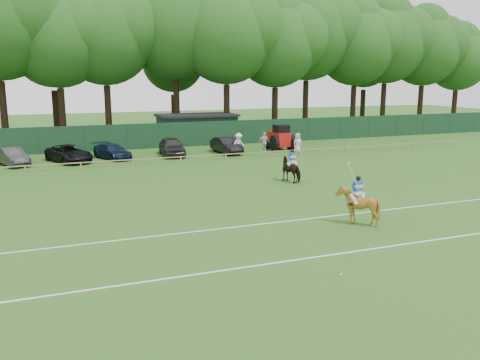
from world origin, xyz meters
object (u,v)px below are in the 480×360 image
horse_chestnut (357,205)px  sedan_navy (112,151)px  hatch_grey (172,147)px  horse_dark (292,170)px  spectator_mid (264,142)px  suv_black (69,154)px  spectator_left (239,144)px  polo_ball (341,274)px  spectator_right (298,143)px  estate_black (226,145)px  sedan_grey (12,156)px  utility_shed (197,128)px  tractor (280,138)px

horse_chestnut → sedan_navy: size_ratio=0.42×
sedan_navy → hatch_grey: bearing=-23.8°
horse_dark → spectator_mid: 13.30m
suv_black → sedan_navy: size_ratio=1.13×
spectator_left → spectator_mid: spectator_left is taller
horse_chestnut → spectator_left: size_ratio=0.96×
horse_chestnut → polo_ball: 6.84m
horse_dark → spectator_right: (6.56, 11.69, 0.09)m
spectator_left → spectator_right: 5.67m
estate_black → polo_ball: bearing=-106.6°
suv_black → spectator_left: bearing=-27.5°
sedan_navy → spectator_mid: spectator_mid is taller
sedan_grey → spectator_right: size_ratio=2.39×
spectator_mid → utility_shed: 10.32m
spectator_mid → spectator_right: 3.18m
suv_black → tractor: bearing=-22.8°
hatch_grey → utility_shed: bearing=64.5°
spectator_right → horse_chestnut: bearing=-114.1°
horse_dark → sedan_navy: size_ratio=0.44×
horse_chestnut → hatch_grey: (-3.19, 24.43, -0.12)m
hatch_grey → spectator_right: size_ratio=2.64×
spectator_left → horse_dark: bearing=-112.7°
suv_black → utility_shed: (13.66, 8.49, 0.83)m
spectator_right → polo_ball: spectator_right is taller
horse_dark → hatch_grey: size_ratio=0.41×
utility_shed → horse_dark: bearing=-89.8°
horse_chestnut → suv_black: (-12.03, 24.20, -0.24)m
polo_ball → utility_shed: bearing=81.2°
estate_black → sedan_navy: bearing=172.2°
horse_dark → spectator_left: (0.96, 12.59, 0.15)m
suv_black → estate_black: (13.94, -0.17, 0.02)m
sedan_grey → suv_black: (4.38, 0.00, -0.01)m
sedan_grey → hatch_grey: 13.23m
horse_dark → suv_black: size_ratio=0.39×
horse_chestnut → sedan_navy: 26.00m
hatch_grey → estate_black: size_ratio=1.09×
estate_black → spectator_right: 6.69m
suv_black → sedan_navy: (3.58, 0.39, -0.06)m
horse_chestnut → spectator_mid: spectator_mid is taller
spectator_left → polo_ball: size_ratio=21.94×
spectator_mid → tractor: bearing=22.0°
suv_black → sedan_navy: 3.60m
horse_dark → utility_shed: (-0.07, 22.44, 0.70)m
spectator_right → utility_shed: (-6.63, 10.75, 0.62)m
horse_chestnut → polo_ball: horse_chestnut is taller
sedan_navy → utility_shed: (10.08, 8.10, 0.88)m
polo_ball → sedan_grey: bearing=112.4°
horse_chestnut → sedan_grey: horse_chestnut is taller
horse_dark → horse_chestnut: horse_chestnut is taller
horse_dark → suv_black: (-13.73, 13.95, -0.12)m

